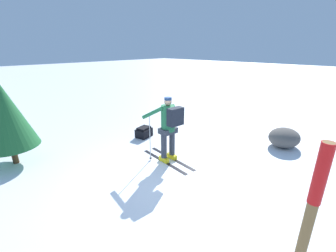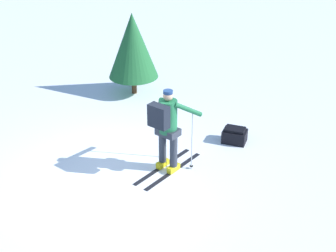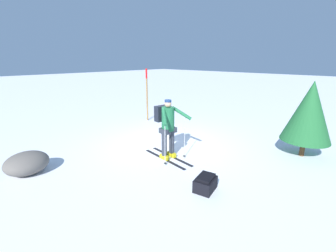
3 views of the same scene
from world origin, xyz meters
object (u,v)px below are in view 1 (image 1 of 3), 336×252
object	(u,v)px
dropped_backpack	(144,132)
rock_boulder	(284,138)
skier	(169,125)
pine_tree	(4,114)

from	to	relation	value
dropped_backpack	rock_boulder	size ratio (longest dim) A/B	0.57
skier	dropped_backpack	bearing A→B (deg)	-109.88
skier	rock_boulder	distance (m)	3.69
skier	pine_tree	distance (m)	4.02
dropped_backpack	pine_tree	bearing A→B (deg)	-16.33
skier	pine_tree	size ratio (longest dim) A/B	0.79
rock_boulder	pine_tree	xyz separation A→B (m)	(5.96, -4.67, 1.06)
rock_boulder	skier	bearing A→B (deg)	-31.26
dropped_backpack	skier	bearing A→B (deg)	70.12
skier	rock_boulder	bearing A→B (deg)	148.74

